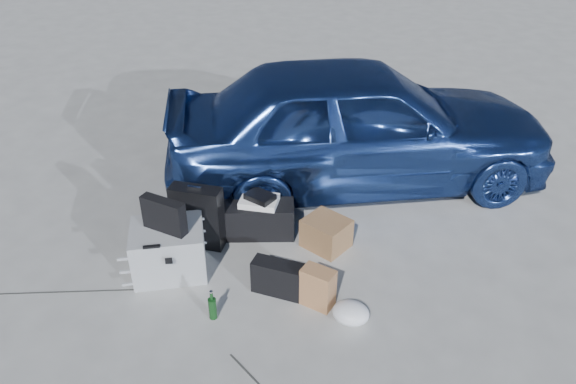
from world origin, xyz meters
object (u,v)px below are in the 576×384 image
at_px(briefcase, 203,208).
at_px(green_bottle, 212,305).
at_px(pelican_case, 169,250).
at_px(suitcase_left, 198,217).
at_px(duffel_bag, 259,219).
at_px(car, 358,123).
at_px(suitcase_right, 264,194).
at_px(cardboard_box, 326,233).

height_order(briefcase, green_bottle, briefcase).
xyz_separation_m(pelican_case, suitcase_left, (0.10, 0.44, 0.09)).
bearing_deg(suitcase_left, duffel_bag, 30.27).
height_order(car, briefcase, car).
bearing_deg(pelican_case, briefcase, 64.62).
relative_size(car, suitcase_right, 7.78).
distance_m(pelican_case, briefcase, 0.76).
distance_m(briefcase, suitcase_right, 0.63).
distance_m(briefcase, duffel_bag, 0.59).
bearing_deg(pelican_case, car, 32.24).
relative_size(suitcase_right, cardboard_box, 1.36).
distance_m(pelican_case, green_bottle, 0.75).
height_order(duffel_bag, cardboard_box, duffel_bag).
height_order(suitcase_left, suitcase_right, suitcase_left).
bearing_deg(pelican_case, suitcase_right, 37.52).
bearing_deg(briefcase, cardboard_box, 27.99).
xyz_separation_m(briefcase, green_bottle, (0.58, -1.22, -0.05)).
relative_size(suitcase_left, cardboard_box, 1.60).
bearing_deg(briefcase, duffel_bag, 27.55).
bearing_deg(cardboard_box, pelican_case, -150.44).
bearing_deg(cardboard_box, briefcase, 178.16).
xyz_separation_m(suitcase_left, duffel_bag, (0.50, 0.30, -0.14)).
bearing_deg(suitcase_right, cardboard_box, -31.09).
relative_size(cardboard_box, green_bottle, 1.46).
height_order(pelican_case, briefcase, pelican_case).
relative_size(car, cardboard_box, 10.61).
distance_m(car, cardboard_box, 1.44).
relative_size(suitcase_right, green_bottle, 1.99).
bearing_deg(car, briefcase, 111.78).
bearing_deg(green_bottle, briefcase, 115.44).
bearing_deg(green_bottle, pelican_case, 142.05).
height_order(pelican_case, suitcase_left, suitcase_left).
distance_m(suitcase_right, cardboard_box, 0.80).
bearing_deg(car, duffel_bag, 128.39).
xyz_separation_m(car, cardboard_box, (-0.05, -1.32, -0.56)).
relative_size(briefcase, suitcase_left, 0.75).
bearing_deg(car, pelican_case, 124.61).
height_order(car, cardboard_box, car).
distance_m(car, green_bottle, 2.68).
bearing_deg(suitcase_right, car, 45.82).
bearing_deg(green_bottle, cardboard_box, 59.97).
bearing_deg(cardboard_box, car, 87.65).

